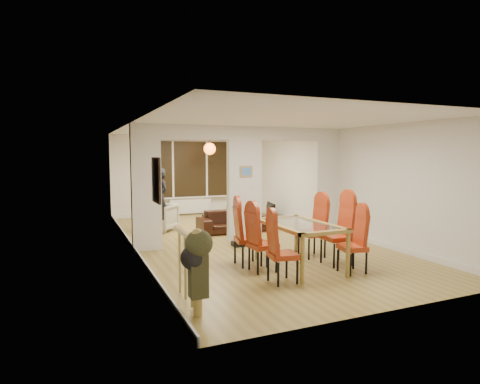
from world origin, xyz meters
TOP-DOWN VIEW (x-y plane):
  - floor at (0.00, 0.00)m, footprint 5.00×9.00m
  - room_walls at (0.00, 0.00)m, footprint 5.00×9.00m
  - divider_wall at (0.00, 0.00)m, footprint 5.00×0.18m
  - bay_window_blinds at (0.00, 4.44)m, footprint 3.00×0.08m
  - radiator at (0.00, 4.40)m, footprint 1.40×0.08m
  - pendant_light at (0.30, 3.30)m, footprint 0.36×0.36m
  - stair_newel at (-2.25, -3.20)m, footprint 0.40×1.20m
  - wall_poster at (-2.47, -2.40)m, footprint 0.04×0.52m
  - pillar_photo at (0.00, -0.10)m, footprint 0.30×0.03m
  - dining_table at (-0.00, -2.36)m, footprint 0.95×1.69m
  - dining_chair_la at (-0.66, -2.96)m, footprint 0.48×0.48m
  - dining_chair_lb at (-0.67, -2.30)m, footprint 0.47×0.47m
  - dining_chair_lc at (-0.74, -1.84)m, footprint 0.51×0.51m
  - dining_chair_ra at (0.67, -2.96)m, footprint 0.49×0.49m
  - dining_chair_rb at (0.74, -2.44)m, footprint 0.50×0.50m
  - dining_chair_rc at (0.63, -1.81)m, footprint 0.46×0.46m
  - sofa at (0.24, 1.15)m, footprint 1.89×0.74m
  - armchair at (-1.52, 2.02)m, footprint 1.07×1.07m
  - person at (-1.50, 2.10)m, footprint 0.70×0.60m
  - television at (2.00, 2.71)m, footprint 0.86×0.30m
  - coffee_table at (0.38, 2.52)m, footprint 1.06×0.60m
  - bottle at (0.60, 2.60)m, footprint 0.07×0.07m
  - bowl at (0.45, 2.44)m, footprint 0.20×0.20m
  - shoes at (-0.33, -0.41)m, footprint 0.24×0.26m

SIDE VIEW (x-z plane):
  - floor at x=0.00m, z-range -0.01..0.01m
  - shoes at x=-0.33m, z-range 0.00..0.10m
  - coffee_table at x=0.38m, z-range 0.00..0.24m
  - television at x=2.00m, z-range 0.00..0.49m
  - bowl at x=0.45m, z-range 0.24..0.28m
  - sofa at x=0.24m, z-range 0.00..0.55m
  - radiator at x=0.00m, z-range 0.05..0.55m
  - armchair at x=-1.52m, z-range 0.00..0.70m
  - bottle at x=0.60m, z-range 0.24..0.52m
  - dining_table at x=0.00m, z-range 0.00..0.79m
  - dining_chair_ra at x=0.67m, z-range 0.00..1.02m
  - dining_chair_la at x=-0.66m, z-range 0.00..1.02m
  - dining_chair_lb at x=-0.67m, z-range 0.00..1.06m
  - dining_chair_lc at x=-0.74m, z-range 0.00..1.10m
  - dining_chair_rc at x=0.63m, z-range 0.00..1.10m
  - stair_newel at x=-2.25m, z-range 0.00..1.10m
  - dining_chair_rb at x=0.74m, z-range 0.00..1.18m
  - person at x=-1.50m, z-range 0.00..1.63m
  - room_walls at x=0.00m, z-range 0.00..2.60m
  - divider_wall at x=0.00m, z-range 0.00..2.60m
  - bay_window_blinds at x=0.00m, z-range 0.60..2.40m
  - wall_poster at x=-2.47m, z-range 1.27..1.94m
  - pillar_photo at x=0.00m, z-range 1.48..1.73m
  - pendant_light at x=0.30m, z-range 1.97..2.33m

